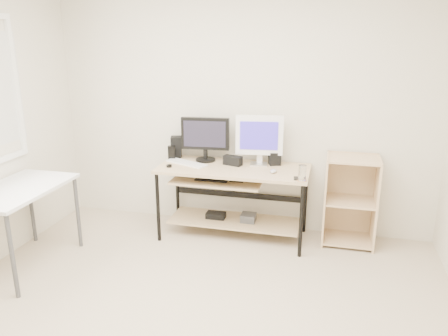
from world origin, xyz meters
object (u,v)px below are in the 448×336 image
black_monitor (205,136)px  white_imac (259,137)px  desk (231,187)px  shelf_unit (350,199)px  side_table (18,196)px  audio_controller (172,153)px

black_monitor → white_imac: 0.57m
desk → shelf_unit: size_ratio=1.67×
side_table → shelf_unit: (2.83, 1.22, -0.22)m
desk → side_table: size_ratio=1.50×
desk → side_table: bearing=-147.3°
side_table → desk: bearing=32.7°
shelf_unit → audio_controller: 1.89m
desk → shelf_unit: shelf_unit is taller
audio_controller → white_imac: bearing=-10.2°
side_table → shelf_unit: size_ratio=1.11×
shelf_unit → black_monitor: black_monitor is taller
audio_controller → shelf_unit: bearing=-10.4°
desk → white_imac: (0.25, 0.14, 0.50)m
shelf_unit → side_table: bearing=-156.7°
shelf_unit → black_monitor: 1.59m
desk → black_monitor: (-0.31, 0.16, 0.47)m
side_table → black_monitor: (1.34, 1.22, 0.34)m
desk → shelf_unit: 1.19m
desk → black_monitor: bearing=153.5°
desk → shelf_unit: (1.18, 0.16, -0.09)m
desk → white_imac: size_ratio=2.96×
black_monitor → shelf_unit: bearing=-5.0°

